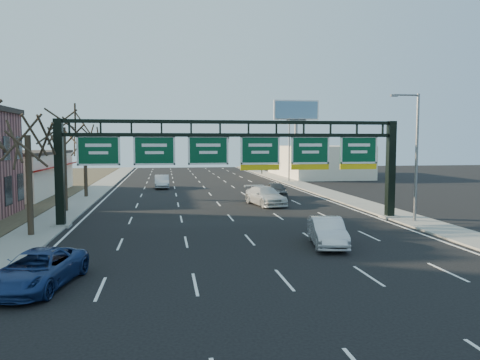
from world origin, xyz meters
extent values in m
plane|color=black|center=(0.00, 0.00, 0.00)|extent=(160.00, 160.00, 0.00)
cube|color=gray|center=(-12.80, 20.00, 0.06)|extent=(3.00, 120.00, 0.12)
cube|color=gray|center=(12.80, 20.00, 0.06)|extent=(3.00, 120.00, 0.12)
cube|color=white|center=(0.00, 20.00, 0.01)|extent=(21.60, 120.00, 0.01)
cube|color=black|center=(-11.70, 8.00, 3.60)|extent=(0.55, 0.55, 7.20)
cube|color=gray|center=(-11.70, 8.00, 0.10)|extent=(1.20, 1.20, 0.20)
cube|color=black|center=(11.70, 8.00, 3.60)|extent=(0.55, 0.55, 7.20)
cube|color=gray|center=(11.70, 8.00, 0.10)|extent=(1.20, 1.20, 0.20)
cube|color=black|center=(0.00, 8.00, 7.05)|extent=(23.40, 0.25, 0.25)
cube|color=black|center=(0.00, 8.00, 6.15)|extent=(23.40, 0.25, 0.25)
cube|color=#044226|center=(-9.17, 8.00, 5.10)|extent=(2.80, 0.10, 2.00)
cube|color=#044226|center=(-5.50, 8.00, 5.10)|extent=(2.80, 0.10, 2.00)
cube|color=#044226|center=(-1.83, 8.00, 5.10)|extent=(2.80, 0.10, 2.00)
cube|color=#044226|center=(1.83, 8.00, 5.10)|extent=(2.80, 0.10, 2.00)
cube|color=yellow|center=(1.83, 8.00, 3.88)|extent=(2.80, 0.10, 0.40)
cube|color=#044226|center=(5.50, 8.00, 5.10)|extent=(2.80, 0.10, 2.00)
cube|color=yellow|center=(5.50, 8.00, 3.88)|extent=(2.80, 0.10, 0.40)
cube|color=#044226|center=(9.17, 8.00, 5.10)|extent=(2.80, 0.10, 2.00)
cube|color=yellow|center=(9.17, 8.00, 3.88)|extent=(2.80, 0.10, 0.40)
cube|color=beige|center=(-21.50, 29.00, 2.20)|extent=(10.00, 18.00, 4.40)
cube|color=#332B26|center=(-21.50, 29.00, 4.55)|extent=(10.40, 18.40, 0.30)
cube|color=maroon|center=(-16.40, 29.00, 3.00)|extent=(1.20, 18.00, 0.40)
cube|color=beige|center=(20.00, 50.00, 2.50)|extent=(12.00, 20.00, 5.00)
cylinder|color=black|center=(-12.80, 5.00, 3.16)|extent=(0.36, 0.36, 6.08)
cylinder|color=black|center=(-12.80, 15.00, 3.54)|extent=(0.36, 0.36, 6.84)
cylinder|color=black|center=(-12.80, 25.00, 3.35)|extent=(0.36, 0.36, 6.46)
cylinder|color=slate|center=(12.60, 6.00, 4.62)|extent=(0.20, 0.20, 9.00)
cylinder|color=slate|center=(11.70, 6.00, 9.02)|extent=(1.80, 0.12, 0.12)
cube|color=slate|center=(10.80, 6.00, 8.97)|extent=(0.50, 0.22, 0.15)
cylinder|color=slate|center=(12.60, 40.00, 4.62)|extent=(0.20, 0.20, 9.00)
cylinder|color=slate|center=(11.70, 40.00, 9.02)|extent=(1.80, 0.12, 0.12)
cube|color=slate|center=(10.80, 40.00, 8.97)|extent=(0.50, 0.22, 0.15)
cylinder|color=slate|center=(15.00, 45.00, 4.50)|extent=(0.50, 0.50, 9.00)
cube|color=slate|center=(15.00, 45.00, 9.00)|extent=(3.00, 0.30, 0.20)
cube|color=white|center=(15.00, 45.00, 10.50)|extent=(7.00, 0.30, 3.00)
cube|color=#5785AF|center=(15.00, 44.80, 10.50)|extent=(6.60, 0.05, 2.60)
cylinder|color=black|center=(11.80, 55.00, 3.50)|extent=(0.18, 0.18, 7.00)
cylinder|color=black|center=(8.00, 55.00, 6.80)|extent=(7.60, 0.14, 0.14)
imported|color=black|center=(6.00, 55.00, 6.00)|extent=(0.20, 0.20, 1.00)
imported|color=black|center=(2.00, 55.00, 6.00)|extent=(0.54, 0.54, 1.62)
imported|color=navy|center=(-9.75, -5.47, 0.72)|extent=(3.42, 5.55, 1.44)
imported|color=silver|center=(3.91, -0.20, 0.77)|extent=(2.41, 4.89, 1.54)
imported|color=silver|center=(4.09, 16.57, 0.82)|extent=(3.43, 6.03, 1.65)
imported|color=#3B3D40|center=(6.19, 21.21, 0.83)|extent=(2.52, 5.06, 1.66)
imported|color=#B5B5BA|center=(-5.22, 33.59, 0.80)|extent=(1.79, 4.89, 1.60)
camera|label=1|loc=(-4.80, -24.33, 5.68)|focal=35.00mm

